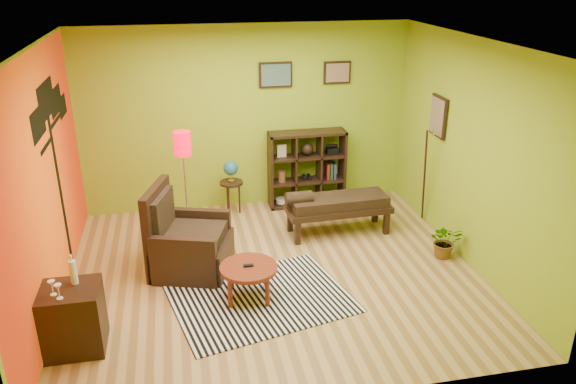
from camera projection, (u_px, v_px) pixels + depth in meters
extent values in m
plane|color=tan|center=(274.00, 273.00, 7.02)|extent=(5.00, 5.00, 0.00)
cube|color=#88AA20|center=(247.00, 118.00, 8.52)|extent=(5.00, 0.04, 2.80)
cube|color=#88AA20|center=(322.00, 263.00, 4.45)|extent=(5.00, 0.04, 2.80)
cube|color=#88AA20|center=(44.00, 184.00, 6.02)|extent=(0.04, 4.50, 2.80)
cube|color=#88AA20|center=(471.00, 154.00, 6.95)|extent=(0.04, 4.50, 2.80)
cube|color=white|center=(271.00, 44.00, 5.95)|extent=(5.00, 4.50, 0.04)
cube|color=#FF5B0D|center=(46.00, 184.00, 6.02)|extent=(0.01, 4.45, 2.75)
cube|color=black|center=(61.00, 194.00, 6.66)|extent=(0.01, 0.14, 2.10)
cube|color=black|center=(38.00, 124.00, 5.83)|extent=(0.01, 0.65, 0.32)
cube|color=black|center=(46.00, 100.00, 6.27)|extent=(0.01, 0.85, 0.40)
cube|color=black|center=(56.00, 101.00, 6.78)|extent=(0.01, 0.70, 0.32)
cube|color=black|center=(62.00, 106.00, 7.15)|extent=(0.01, 0.50, 0.26)
cube|color=black|center=(276.00, 75.00, 8.33)|extent=(0.50, 0.03, 0.38)
cube|color=slate|center=(276.00, 75.00, 8.31)|extent=(0.44, 0.01, 0.32)
cube|color=black|center=(337.00, 72.00, 8.51)|extent=(0.42, 0.03, 0.34)
cube|color=#9A7D62|center=(338.00, 73.00, 8.49)|extent=(0.36, 0.01, 0.28)
cube|color=black|center=(439.00, 116.00, 7.66)|extent=(0.03, 0.44, 0.56)
cube|color=#9A7D62|center=(437.00, 116.00, 7.66)|extent=(0.01, 0.38, 0.50)
cylinder|color=black|center=(424.00, 176.00, 7.97)|extent=(0.23, 0.34, 1.46)
cone|color=silver|center=(434.00, 129.00, 7.56)|extent=(0.08, 0.09, 0.16)
cube|color=white|center=(261.00, 299.00, 6.47)|extent=(2.23, 1.85, 0.01)
cylinder|color=maroon|center=(248.00, 268.00, 6.38)|extent=(0.66, 0.66, 0.05)
cylinder|color=maroon|center=(267.00, 274.00, 6.66)|extent=(0.05, 0.05, 0.36)
cylinder|color=maroon|center=(232.00, 275.00, 6.63)|extent=(0.05, 0.05, 0.36)
cylinder|color=maroon|center=(267.00, 293.00, 6.27)|extent=(0.05, 0.05, 0.36)
cylinder|color=maroon|center=(230.00, 294.00, 6.25)|extent=(0.05, 0.05, 0.36)
cube|color=black|center=(248.00, 265.00, 6.36)|extent=(0.11, 0.05, 0.02)
cube|color=black|center=(193.00, 255.00, 7.04)|extent=(1.10, 1.09, 0.40)
cube|color=black|center=(158.00, 228.00, 6.95)|extent=(0.36, 0.85, 1.10)
cube|color=black|center=(183.00, 263.00, 6.61)|extent=(0.80, 0.34, 0.64)
cube|color=black|center=(201.00, 232.00, 7.37)|extent=(0.80, 0.34, 0.64)
cube|color=tan|center=(194.00, 236.00, 6.93)|extent=(0.88, 0.86, 0.14)
cube|color=tan|center=(163.00, 214.00, 6.86)|extent=(0.28, 0.64, 0.50)
cube|color=black|center=(73.00, 319.00, 5.55)|extent=(0.57, 0.52, 0.68)
cylinder|color=white|center=(73.00, 272.00, 5.47)|extent=(0.07, 0.07, 0.25)
cylinder|color=white|center=(71.00, 258.00, 5.41)|extent=(0.02, 0.02, 0.07)
cylinder|color=white|center=(54.00, 295.00, 5.32)|extent=(0.06, 0.06, 0.01)
cylinder|color=white|center=(53.00, 290.00, 5.30)|extent=(0.01, 0.01, 0.09)
cone|color=white|center=(51.00, 284.00, 5.28)|extent=(0.07, 0.07, 0.06)
cylinder|color=white|center=(60.00, 298.00, 5.26)|extent=(0.06, 0.06, 0.01)
cylinder|color=white|center=(59.00, 294.00, 5.24)|extent=(0.01, 0.01, 0.09)
cone|color=white|center=(58.00, 287.00, 5.22)|extent=(0.07, 0.07, 0.06)
cylinder|color=silver|center=(189.00, 238.00, 7.86)|extent=(0.24, 0.24, 0.03)
cylinder|color=silver|center=(186.00, 192.00, 7.59)|extent=(0.02, 0.02, 1.45)
cylinder|color=red|center=(182.00, 143.00, 7.33)|extent=(0.23, 0.23, 0.32)
cylinder|color=black|center=(231.00, 183.00, 8.48)|extent=(0.35, 0.35, 0.04)
cylinder|color=black|center=(239.00, 198.00, 8.60)|extent=(0.03, 0.03, 0.49)
cylinder|color=black|center=(228.00, 197.00, 8.66)|extent=(0.03, 0.03, 0.49)
cylinder|color=black|center=(229.00, 202.00, 8.48)|extent=(0.03, 0.03, 0.49)
cylinder|color=gold|center=(231.00, 181.00, 8.46)|extent=(0.09, 0.09, 0.02)
cylinder|color=gold|center=(231.00, 177.00, 8.44)|extent=(0.01, 0.01, 0.09)
sphere|color=#1040A8|center=(231.00, 168.00, 8.39)|extent=(0.22, 0.22, 0.22)
cube|color=black|center=(270.00, 171.00, 8.69)|extent=(0.04, 0.35, 1.20)
cube|color=black|center=(342.00, 166.00, 8.90)|extent=(0.04, 0.35, 1.20)
cube|color=black|center=(306.00, 203.00, 9.02)|extent=(1.20, 0.35, 0.04)
cube|color=black|center=(307.00, 133.00, 8.58)|extent=(1.20, 0.35, 0.04)
cube|color=black|center=(294.00, 170.00, 8.76)|extent=(0.03, 0.33, 1.12)
cube|color=black|center=(319.00, 168.00, 8.83)|extent=(0.03, 0.33, 1.12)
cube|color=black|center=(307.00, 181.00, 8.87)|extent=(1.12, 0.33, 0.03)
cube|color=black|center=(307.00, 157.00, 8.72)|extent=(1.12, 0.33, 0.03)
cylinder|color=beige|center=(282.00, 201.00, 8.92)|extent=(0.20, 0.20, 0.07)
sphere|color=black|center=(307.00, 149.00, 8.67)|extent=(0.20, 0.20, 0.20)
cube|color=black|center=(332.00, 151.00, 8.77)|extent=(0.18, 0.15, 0.10)
cylinder|color=black|center=(304.00, 177.00, 8.84)|extent=(0.06, 0.12, 0.06)
cylinder|color=black|center=(309.00, 176.00, 8.85)|extent=(0.06, 0.12, 0.06)
ellipsoid|color=#384C26|center=(330.00, 196.00, 9.06)|extent=(0.18, 0.18, 0.09)
cylinder|color=brown|center=(282.00, 176.00, 8.76)|extent=(0.12, 0.12, 0.18)
cube|color=beige|center=(282.00, 151.00, 8.60)|extent=(0.14, 0.03, 0.20)
cube|color=maroon|center=(327.00, 171.00, 8.88)|extent=(0.04, 0.18, 0.26)
cube|color=#1E4C1E|center=(330.00, 171.00, 8.89)|extent=(0.04, 0.18, 0.26)
cube|color=navy|center=(334.00, 170.00, 8.90)|extent=(0.04, 0.18, 0.26)
cube|color=black|center=(338.00, 209.00, 7.94)|extent=(1.50, 0.59, 0.08)
cube|color=tan|center=(339.00, 201.00, 7.89)|extent=(1.39, 0.52, 0.15)
cylinder|color=tan|center=(299.00, 198.00, 7.72)|extent=(0.38, 0.20, 0.19)
cube|color=black|center=(375.00, 211.00, 8.35)|extent=(0.08, 0.08, 0.33)
cube|color=black|center=(290.00, 220.00, 8.06)|extent=(0.08, 0.08, 0.33)
cube|color=black|center=(386.00, 223.00, 7.97)|extent=(0.08, 0.08, 0.33)
cube|color=black|center=(297.00, 233.00, 7.68)|extent=(0.08, 0.08, 0.33)
imported|color=#26661E|center=(445.00, 244.00, 7.34)|extent=(0.53, 0.56, 0.36)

